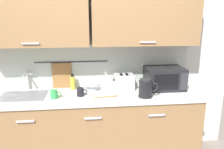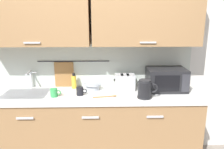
# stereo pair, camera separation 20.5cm
# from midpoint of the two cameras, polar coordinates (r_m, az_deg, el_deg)

# --- Properties ---
(counter_unit) EXTENTS (2.53, 0.64, 0.90)m
(counter_unit) POSITION_cam_midpoint_polar(r_m,az_deg,el_deg) (2.78, -7.34, -13.66)
(counter_unit) COLOR #997047
(counter_unit) RESTS_ON ground
(back_wall_assembly) EXTENTS (3.70, 0.41, 2.50)m
(back_wall_assembly) POSITION_cam_midpoint_polar(r_m,az_deg,el_deg) (2.70, -7.79, 9.23)
(back_wall_assembly) COLOR silver
(back_wall_assembly) RESTS_ON ground
(sink_faucet) EXTENTS (0.09, 0.17, 0.22)m
(sink_faucet) POSITION_cam_midpoint_polar(r_m,az_deg,el_deg) (2.90, -22.97, -1.05)
(sink_faucet) COLOR #B2B5BA
(sink_faucet) RESTS_ON counter_unit
(microwave) EXTENTS (0.46, 0.35, 0.27)m
(microwave) POSITION_cam_midpoint_polar(r_m,az_deg,el_deg) (2.79, 11.37, -0.95)
(microwave) COLOR black
(microwave) RESTS_ON counter_unit
(electric_kettle) EXTENTS (0.23, 0.16, 0.21)m
(electric_kettle) POSITION_cam_midpoint_polar(r_m,az_deg,el_deg) (2.47, 6.41, -3.59)
(electric_kettle) COLOR black
(electric_kettle) RESTS_ON counter_unit
(dish_soap_bottle) EXTENTS (0.06, 0.06, 0.20)m
(dish_soap_bottle) POSITION_cam_midpoint_polar(r_m,az_deg,el_deg) (2.79, -12.24, -2.05)
(dish_soap_bottle) COLOR yellow
(dish_soap_bottle) RESTS_ON counter_unit
(mug_near_sink) EXTENTS (0.12, 0.08, 0.09)m
(mug_near_sink) POSITION_cam_midpoint_polar(r_m,az_deg,el_deg) (2.54, -16.95, -4.93)
(mug_near_sink) COLOR green
(mug_near_sink) RESTS_ON counter_unit
(mixing_bowl) EXTENTS (0.21, 0.21, 0.08)m
(mixing_bowl) POSITION_cam_midpoint_polar(r_m,az_deg,el_deg) (2.73, -7.48, -3.13)
(mixing_bowl) COLOR #A5ADB7
(mixing_bowl) RESTS_ON counter_unit
(toaster) EXTENTS (0.26, 0.17, 0.19)m
(toaster) POSITION_cam_midpoint_polar(r_m,az_deg,el_deg) (2.72, 0.96, -1.90)
(toaster) COLOR #B7BABF
(toaster) RESTS_ON counter_unit
(mug_by_kettle) EXTENTS (0.12, 0.08, 0.09)m
(mug_by_kettle) POSITION_cam_midpoint_polar(r_m,az_deg,el_deg) (2.54, -10.40, -4.49)
(mug_by_kettle) COLOR black
(mug_by_kettle) RESTS_ON counter_unit
(wooden_spoon) EXTENTS (0.28, 0.08, 0.01)m
(wooden_spoon) POSITION_cam_midpoint_polar(r_m,az_deg,el_deg) (2.49, -3.14, -5.72)
(wooden_spoon) COLOR #9E7042
(wooden_spoon) RESTS_ON counter_unit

